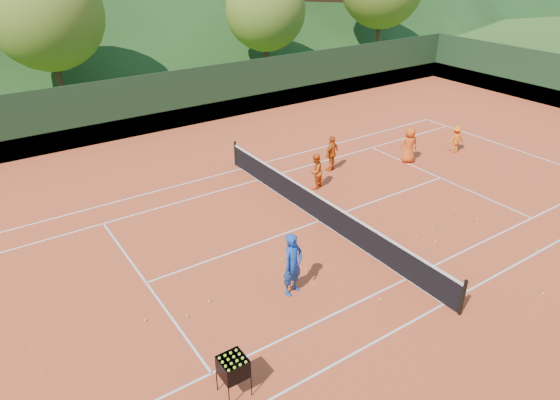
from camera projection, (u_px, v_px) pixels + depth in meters
ground at (320, 221)px, 17.65m from camera, size 400.00×400.00×0.00m
clay_court at (320, 221)px, 17.65m from camera, size 40.00×24.00×0.02m
coach at (293, 264)px, 13.66m from camera, size 0.78×0.61×1.88m
student_a at (315, 171)px, 19.65m from camera, size 0.87×0.79×1.46m
student_b at (332, 153)px, 21.17m from camera, size 0.99×0.67×1.57m
student_c at (409, 145)px, 21.95m from camera, size 0.92×0.77×1.60m
student_d at (456, 139)px, 23.04m from camera, size 0.93×0.68×1.29m
tennis_ball_1 at (380, 299)px, 13.75m from camera, size 0.07×0.07×0.07m
tennis_ball_4 at (512, 212)px, 18.16m from camera, size 0.07×0.07×0.07m
tennis_ball_5 at (417, 236)px, 16.65m from camera, size 0.07×0.07×0.07m
tennis_ball_6 at (282, 259)px, 15.45m from camera, size 0.07×0.07×0.07m
tennis_ball_7 at (306, 270)px, 14.98m from camera, size 0.07×0.07×0.07m
tennis_ball_10 at (210, 301)px, 13.67m from camera, size 0.07×0.07×0.07m
tennis_ball_12 at (315, 284)px, 14.35m from camera, size 0.07×0.07×0.07m
tennis_ball_13 at (187, 316)px, 13.15m from camera, size 0.07×0.07×0.07m
tennis_ball_14 at (432, 231)px, 16.98m from camera, size 0.07×0.07×0.07m
tennis_ball_15 at (145, 320)px, 12.99m from camera, size 0.07×0.07×0.07m
tennis_ball_17 at (537, 250)px, 15.93m from camera, size 0.07×0.07×0.07m
tennis_ball_18 at (543, 294)px, 13.97m from camera, size 0.07×0.07×0.07m
tennis_ball_20 at (454, 209)px, 18.32m from camera, size 0.07×0.07×0.07m
tennis_ball_22 at (477, 219)px, 17.70m from camera, size 0.07×0.07×0.07m
tennis_ball_23 at (435, 241)px, 16.38m from camera, size 0.07×0.07×0.07m
court_lines at (320, 221)px, 17.64m from camera, size 23.83×11.03×0.00m
tennis_net at (320, 208)px, 17.41m from camera, size 0.10×12.07×1.10m
perimeter_fence at (321, 189)px, 17.06m from camera, size 40.40×24.24×3.00m
ball_hopper at (233, 368)px, 10.61m from camera, size 0.57×0.57×1.00m
tree_b at (46, 13)px, 27.91m from camera, size 6.40×6.40×8.40m
tree_c at (266, 10)px, 34.45m from camera, size 5.60×5.60×7.35m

